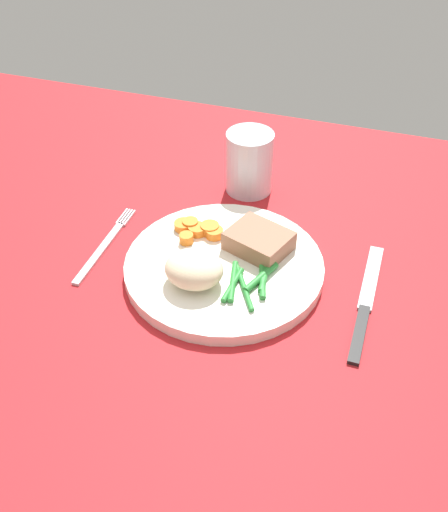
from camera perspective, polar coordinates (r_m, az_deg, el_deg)
dining_table at (r=75.78cm, az=-2.45°, el=-2.44°), size 120.00×90.00×2.00cm
dinner_plate at (r=75.06cm, az=0.00°, el=-1.04°), size 25.04×25.04×1.60cm
meat_portion at (r=75.90cm, az=3.36°, el=1.47°), size 9.13×8.27×2.52cm
mashed_potatoes at (r=70.61cm, az=-2.88°, el=-1.27°), size 7.08×6.23×4.01cm
carrot_slices at (r=78.84cm, az=-2.55°, el=2.59°), size 7.07×5.02×1.30cm
green_beans at (r=71.67cm, az=2.65°, el=-2.25°), size 5.61×10.36×0.88cm
fork at (r=80.80cm, az=-11.35°, el=1.00°), size 1.44×16.60×0.40cm
knife at (r=73.18cm, az=13.38°, el=-4.42°), size 1.70×20.50×0.64cm
water_glass at (r=88.23cm, az=2.43°, el=8.60°), size 6.90×6.90×9.23cm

